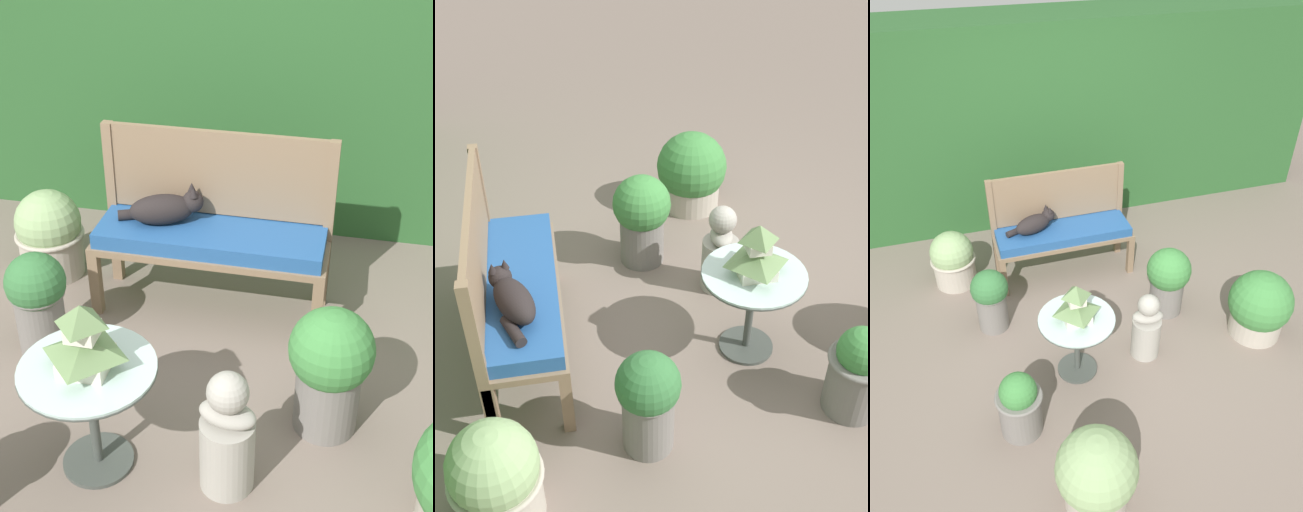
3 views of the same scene
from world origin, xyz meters
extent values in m
plane|color=#75665B|center=(0.00, 0.00, 0.00)|extent=(30.00, 30.00, 0.00)
cube|color=#285628|center=(0.00, 2.36, 1.08)|extent=(6.40, 0.92, 2.15)
cube|color=#7F664C|center=(-0.74, 0.72, 0.20)|extent=(0.06, 0.06, 0.39)
cube|color=#7F664C|center=(0.52, 0.72, 0.20)|extent=(0.06, 0.06, 0.39)
cube|color=#7F664C|center=(-0.74, 1.09, 0.20)|extent=(0.06, 0.06, 0.39)
cube|color=#7F664C|center=(0.52, 1.09, 0.20)|extent=(0.06, 0.06, 0.39)
cube|color=#7F664C|center=(-0.11, 0.90, 0.41)|extent=(1.32, 0.43, 0.04)
cube|color=#23518E|center=(-0.11, 0.90, 0.48)|extent=(1.27, 0.39, 0.09)
cube|color=#7F664C|center=(-0.75, 1.10, 0.51)|extent=(0.06, 0.06, 1.03)
cube|color=#7F664C|center=(0.52, 1.10, 0.51)|extent=(0.06, 0.06, 1.03)
cube|color=#7F664C|center=(-0.11, 1.10, 0.78)|extent=(1.27, 0.04, 0.50)
ellipsoid|color=black|center=(-0.39, 0.93, 0.61)|extent=(0.40, 0.29, 0.17)
sphere|color=black|center=(-0.23, 0.99, 0.64)|extent=(0.12, 0.12, 0.12)
cone|color=black|center=(-0.24, 1.02, 0.72)|extent=(0.05, 0.05, 0.06)
cone|color=black|center=(-0.22, 0.96, 0.72)|extent=(0.05, 0.05, 0.06)
cylinder|color=black|center=(-0.55, 0.94, 0.55)|extent=(0.21, 0.13, 0.06)
cylinder|color=#424742|center=(-0.34, -0.36, 0.01)|extent=(0.32, 0.32, 0.02)
cylinder|color=#424742|center=(-0.34, -0.36, 0.27)|extent=(0.04, 0.04, 0.55)
cylinder|color=silver|center=(-0.34, -0.36, 0.55)|extent=(0.58, 0.58, 0.01)
torus|color=#424742|center=(-0.34, -0.36, 0.54)|extent=(0.58, 0.58, 0.02)
cube|color=silver|center=(-0.34, -0.36, 0.59)|extent=(0.20, 0.20, 0.07)
pyramid|color=#668451|center=(-0.34, -0.36, 0.67)|extent=(0.27, 0.27, 0.09)
cube|color=silver|center=(-0.34, -0.36, 0.75)|extent=(0.12, 0.12, 0.06)
pyramid|color=#668451|center=(-0.34, -0.36, 0.82)|extent=(0.17, 0.17, 0.10)
cylinder|color=#A39E93|center=(0.25, -0.35, 0.18)|extent=(0.24, 0.24, 0.36)
ellipsoid|color=#A39E93|center=(0.25, -0.35, 0.41)|extent=(0.27, 0.18, 0.10)
sphere|color=#A39E93|center=(0.25, -0.35, 0.52)|extent=(0.18, 0.18, 0.18)
cylinder|color=#ADA393|center=(-1.17, 1.06, 0.14)|extent=(0.39, 0.39, 0.29)
torus|color=#ADA393|center=(-1.17, 1.06, 0.27)|extent=(0.43, 0.43, 0.03)
sphere|color=#89A870|center=(-1.17, 1.06, 0.36)|extent=(0.41, 0.41, 0.41)
cylinder|color=slate|center=(0.63, 0.10, 0.19)|extent=(0.30, 0.30, 0.39)
torus|color=slate|center=(0.63, 0.10, 0.38)|extent=(0.33, 0.33, 0.03)
sphere|color=#3D7F3D|center=(0.63, 0.10, 0.46)|extent=(0.39, 0.39, 0.39)
cylinder|color=slate|center=(-0.91, 0.33, 0.19)|extent=(0.26, 0.26, 0.38)
torus|color=slate|center=(-0.91, 0.33, 0.37)|extent=(0.29, 0.29, 0.03)
sphere|color=#336B38|center=(-0.91, 0.33, 0.43)|extent=(0.32, 0.32, 0.32)
camera|label=1|loc=(0.66, -2.43, 2.50)|focal=50.00mm
camera|label=2|loc=(-2.93, 0.70, 2.73)|focal=45.00mm
camera|label=3|loc=(-1.07, -2.97, 3.14)|focal=35.00mm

